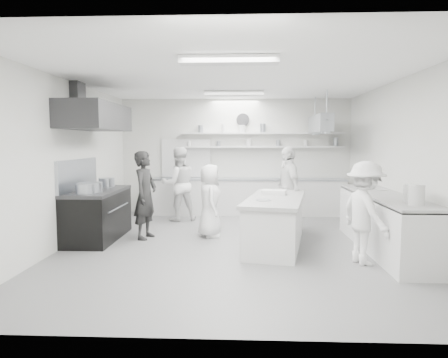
{
  "coord_description": "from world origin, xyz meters",
  "views": [
    {
      "loc": [
        0.17,
        -7.18,
        1.87
      ],
      "look_at": [
        -0.17,
        0.6,
        1.16
      ],
      "focal_mm": 32.38,
      "sensor_mm": 36.0,
      "label": 1
    }
  ],
  "objects_px": {
    "cook_stove": "(145,195)",
    "right_counter": "(385,224)",
    "prep_island": "(275,223)",
    "cook_back": "(179,184)",
    "back_counter": "(246,197)",
    "stove": "(98,216)"
  },
  "relations": [
    {
      "from": "cook_stove",
      "to": "right_counter",
      "type": "bearing_deg",
      "value": -86.57
    },
    {
      "from": "prep_island",
      "to": "cook_back",
      "type": "distance_m",
      "value": 3.16
    },
    {
      "from": "prep_island",
      "to": "cook_back",
      "type": "height_order",
      "value": "cook_back"
    },
    {
      "from": "back_counter",
      "to": "cook_stove",
      "type": "relative_size",
      "value": 2.94
    },
    {
      "from": "stove",
      "to": "cook_back",
      "type": "relative_size",
      "value": 1.03
    },
    {
      "from": "prep_island",
      "to": "cook_stove",
      "type": "relative_size",
      "value": 1.34
    },
    {
      "from": "right_counter",
      "to": "cook_back",
      "type": "height_order",
      "value": "cook_back"
    },
    {
      "from": "cook_stove",
      "to": "back_counter",
      "type": "bearing_deg",
      "value": -23.83
    },
    {
      "from": "back_counter",
      "to": "cook_stove",
      "type": "distance_m",
      "value": 3.38
    },
    {
      "from": "prep_island",
      "to": "cook_stove",
      "type": "height_order",
      "value": "cook_stove"
    },
    {
      "from": "back_counter",
      "to": "cook_back",
      "type": "relative_size",
      "value": 2.85
    },
    {
      "from": "back_counter",
      "to": "right_counter",
      "type": "xyz_separation_m",
      "value": [
        2.35,
        -3.4,
        0.01
      ]
    },
    {
      "from": "cook_stove",
      "to": "cook_back",
      "type": "relative_size",
      "value": 0.97
    },
    {
      "from": "stove",
      "to": "cook_stove",
      "type": "relative_size",
      "value": 1.06
    },
    {
      "from": "back_counter",
      "to": "cook_stove",
      "type": "height_order",
      "value": "cook_stove"
    },
    {
      "from": "back_counter",
      "to": "cook_stove",
      "type": "xyz_separation_m",
      "value": [
        -1.99,
        -2.71,
        0.39
      ]
    },
    {
      "from": "right_counter",
      "to": "prep_island",
      "type": "distance_m",
      "value": 1.88
    },
    {
      "from": "back_counter",
      "to": "prep_island",
      "type": "relative_size",
      "value": 2.19
    },
    {
      "from": "stove",
      "to": "prep_island",
      "type": "relative_size",
      "value": 0.79
    },
    {
      "from": "right_counter",
      "to": "cook_back",
      "type": "distance_m",
      "value": 4.73
    },
    {
      "from": "cook_back",
      "to": "back_counter",
      "type": "bearing_deg",
      "value": -175.54
    },
    {
      "from": "back_counter",
      "to": "cook_back",
      "type": "xyz_separation_m",
      "value": [
        -1.63,
        -0.88,
        0.42
      ]
    }
  ]
}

